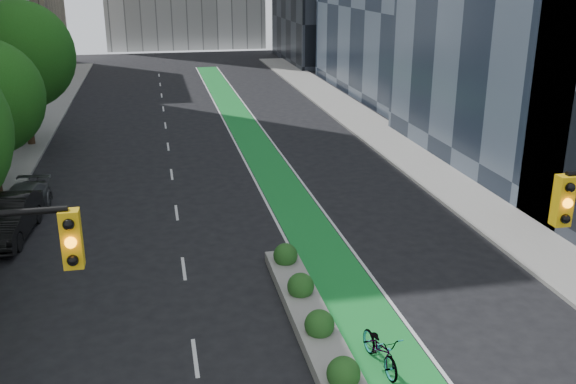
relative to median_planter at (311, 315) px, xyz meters
name	(u,v)px	position (x,y,z in m)	size (l,w,h in m)	color
sidewalk_right	(410,154)	(10.60, 17.96, -0.30)	(3.60, 90.00, 0.15)	gray
bike_lane_paint	(254,142)	(1.80, 22.96, -0.37)	(2.20, 70.00, 0.01)	#188631
tree_far	(20,55)	(-12.20, 24.96, 5.32)	(6.60, 6.60, 9.00)	black
median_planter	(311,315)	(0.00, 0.00, 0.00)	(1.20, 10.26, 1.10)	gray
bicycle	(380,348)	(1.39, -2.50, 0.20)	(0.75, 2.16, 1.14)	gray
parked_car_left_mid	(6,219)	(-10.70, 9.43, 0.49)	(1.82, 5.21, 1.72)	black
parked_car_left_far	(22,202)	(-10.52, 11.98, 0.28)	(1.84, 4.52, 1.31)	#505355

